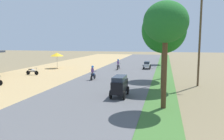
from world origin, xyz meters
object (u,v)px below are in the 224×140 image
at_px(median_tree_nearest, 166,23).
at_px(car_van_black, 120,85).
at_px(parked_motorbike_fourth, 32,71).
at_px(motorbike_ahead_second, 118,65).
at_px(streetlamp_mid, 165,40).
at_px(car_sedan_silver, 147,65).
at_px(vendor_umbrella, 57,54).
at_px(median_tree_third, 164,18).
at_px(utility_pole_near, 200,35).
at_px(median_tree_fourth, 164,27).
at_px(streetlamp_far, 165,41).
at_px(median_tree_second, 164,30).
at_px(streetlamp_near, 165,42).
at_px(motorbike_foreground_rider, 93,73).

height_order(median_tree_nearest, car_van_black, median_tree_nearest).
distance_m(parked_motorbike_fourth, motorbike_ahead_second, 12.67).
relative_size(streetlamp_mid, car_sedan_silver, 3.50).
bearing_deg(vendor_umbrella, median_tree_nearest, -47.66).
height_order(median_tree_third, utility_pole_near, utility_pole_near).
bearing_deg(median_tree_nearest, utility_pole_near, 69.32).
relative_size(median_tree_nearest, streetlamp_mid, 0.89).
xyz_separation_m(vendor_umbrella, car_van_black, (13.77, -16.59, -1.28)).
bearing_deg(car_sedan_silver, vendor_umbrella, -171.21).
relative_size(median_tree_fourth, streetlamp_far, 1.20).
xyz_separation_m(car_van_black, motorbike_ahead_second, (-3.59, 16.85, -0.17)).
bearing_deg(median_tree_second, median_tree_nearest, -88.56).
xyz_separation_m(median_tree_third, streetlamp_near, (0.17, -3.03, -2.79)).
bearing_deg(parked_motorbike_fourth, car_van_black, -33.65).
bearing_deg(median_tree_nearest, car_sedan_silver, 97.43).
relative_size(vendor_umbrella, median_tree_second, 0.33).
height_order(vendor_umbrella, streetlamp_near, streetlamp_near).
distance_m(streetlamp_far, utility_pole_near, 35.08).
bearing_deg(car_sedan_silver, car_van_black, -92.12).
xyz_separation_m(median_tree_nearest, median_tree_second, (-0.16, 6.26, -0.17)).
bearing_deg(median_tree_second, parked_motorbike_fourth, 163.25).
relative_size(median_tree_fourth, car_van_black, 3.71).
bearing_deg(parked_motorbike_fourth, median_tree_third, 3.24).
distance_m(streetlamp_far, car_sedan_silver, 22.96).
xyz_separation_m(median_tree_third, motorbike_foreground_rider, (-7.80, -2.87, -6.31)).
relative_size(median_tree_nearest, streetlamp_near, 0.94).
distance_m(median_tree_fourth, utility_pole_near, 21.59).
distance_m(streetlamp_far, motorbike_foreground_rider, 35.33).
height_order(median_tree_third, car_van_black, median_tree_third).
relative_size(median_tree_third, car_sedan_silver, 3.92).
distance_m(vendor_umbrella, streetlamp_near, 19.83).
relative_size(median_tree_third, streetlamp_near, 1.19).
distance_m(parked_motorbike_fourth, streetlamp_mid, 22.41).
relative_size(median_tree_nearest, motorbike_ahead_second, 3.90).
relative_size(vendor_umbrella, median_tree_third, 0.29).
height_order(median_tree_nearest, streetlamp_far, streetlamp_far).
relative_size(parked_motorbike_fourth, median_tree_third, 0.20).
height_order(median_tree_nearest, utility_pole_near, utility_pole_near).
bearing_deg(streetlamp_far, vendor_umbrella, -124.78).
bearing_deg(median_tree_second, car_sedan_silver, 99.91).
bearing_deg(motorbike_ahead_second, streetlamp_mid, 41.72).
bearing_deg(median_tree_third, streetlamp_near, -86.84).
bearing_deg(streetlamp_mid, vendor_umbrella, -159.27).
distance_m(car_van_black, motorbike_foreground_rider, 8.43).
bearing_deg(median_tree_nearest, median_tree_third, 90.97).
relative_size(utility_pole_near, motorbike_foreground_rider, 5.50).
bearing_deg(car_van_black, car_sedan_silver, 87.88).
bearing_deg(car_sedan_silver, median_tree_fourth, 74.74).
bearing_deg(streetlamp_near, car_van_black, -116.22).
relative_size(parked_motorbike_fourth, car_sedan_silver, 0.80).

